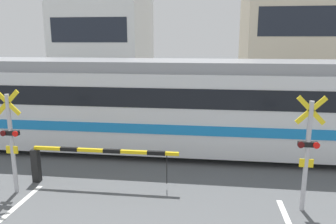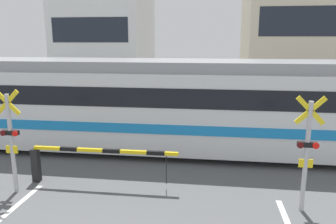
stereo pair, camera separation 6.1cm
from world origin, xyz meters
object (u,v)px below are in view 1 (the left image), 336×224
(commuter_train, at_px, (91,101))
(crossing_signal_right, at_px, (307,149))
(pedestrian, at_px, (194,100))
(crossing_signal_left, at_px, (11,137))
(crossing_barrier_near, at_px, (75,158))
(crossing_barrier_far, at_px, (229,114))

(commuter_train, distance_m, crossing_signal_right, 7.83)
(crossing_signal_right, relative_size, pedestrian, 1.56)
(crossing_signal_right, bearing_deg, crossing_signal_left, 180.00)
(pedestrian, bearing_deg, crossing_barrier_near, -109.57)
(commuter_train, bearing_deg, crossing_signal_left, -99.67)
(crossing_barrier_near, relative_size, pedestrian, 2.35)
(commuter_train, distance_m, crossing_barrier_far, 6.15)
(crossing_barrier_far, xyz_separation_m, pedestrian, (-1.68, 1.91, 0.26))
(crossing_barrier_near, relative_size, crossing_signal_left, 1.51)
(commuter_train, bearing_deg, crossing_barrier_far, 29.03)
(crossing_barrier_far, bearing_deg, crossing_barrier_near, -126.25)
(commuter_train, height_order, crossing_signal_right, commuter_train)
(crossing_barrier_far, height_order, crossing_signal_left, crossing_signal_left)
(commuter_train, xyz_separation_m, pedestrian, (3.62, 4.85, -0.73))
(crossing_barrier_far, bearing_deg, commuter_train, -150.97)
(crossing_signal_left, distance_m, pedestrian, 9.88)
(crossing_barrier_near, height_order, crossing_barrier_far, same)
(crossing_barrier_far, distance_m, crossing_signal_right, 7.15)
(crossing_barrier_near, height_order, pedestrian, pedestrian)
(crossing_signal_left, height_order, pedestrian, crossing_signal_left)
(crossing_barrier_near, relative_size, crossing_barrier_far, 1.00)
(crossing_barrier_near, xyz_separation_m, crossing_signal_right, (5.99, -0.72, 0.75))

